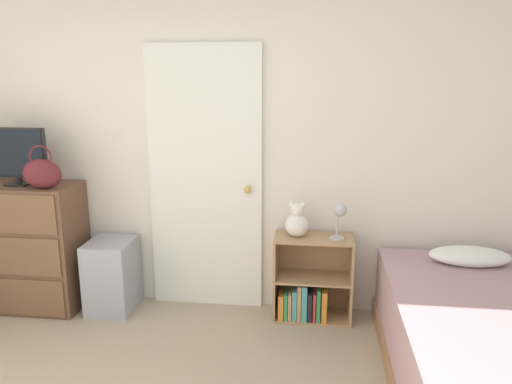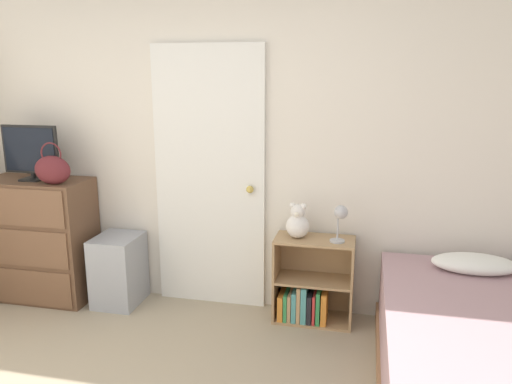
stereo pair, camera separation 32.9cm
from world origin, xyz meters
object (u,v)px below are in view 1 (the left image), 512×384
at_px(dresser, 27,246).
at_px(desk_lamp, 340,214).
at_px(bookshelf, 308,288).
at_px(bed, 499,352).
at_px(teddy_bear, 297,222).
at_px(handbag, 42,173).
at_px(storage_bin, 112,275).
at_px(tv, 16,155).

distance_m(dresser, desk_lamp, 2.40).
height_order(bookshelf, bed, bed).
height_order(teddy_bear, desk_lamp, desk_lamp).
height_order(handbag, teddy_bear, handbag).
xyz_separation_m(handbag, desk_lamp, (2.12, 0.14, -0.27)).
xyz_separation_m(handbag, storage_bin, (0.41, 0.13, -0.82)).
xyz_separation_m(storage_bin, bed, (2.59, -0.75, -0.01)).
bearing_deg(desk_lamp, dresser, -179.27).
bearing_deg(teddy_bear, handbag, -174.27).
bearing_deg(storage_bin, tv, -177.40).
xyz_separation_m(dresser, tv, (0.01, -0.01, 0.71)).
height_order(tv, desk_lamp, tv).
distance_m(handbag, teddy_bear, 1.86).
height_order(dresser, tv, tv).
xyz_separation_m(bookshelf, bed, (1.09, -0.80, 0.03)).
bearing_deg(bed, handbag, 168.34).
xyz_separation_m(dresser, bed, (3.26, -0.73, -0.22)).
height_order(storage_bin, teddy_bear, teddy_bear).
distance_m(handbag, desk_lamp, 2.14).
bearing_deg(tv, storage_bin, 2.60).
distance_m(desk_lamp, bed, 1.29).
distance_m(dresser, bed, 3.34).
bearing_deg(storage_bin, dresser, -178.05).
bearing_deg(tv, teddy_bear, 2.17).
relative_size(dresser, handbag, 3.09).
bearing_deg(desk_lamp, teddy_bear, 172.32).
xyz_separation_m(tv, desk_lamp, (2.37, 0.04, -0.38)).
relative_size(storage_bin, bed, 0.29).
bearing_deg(storage_bin, teddy_bear, 1.97).
distance_m(storage_bin, desk_lamp, 1.80).
relative_size(dresser, bed, 0.51).
bearing_deg(desk_lamp, storage_bin, -179.74).
distance_m(tv, desk_lamp, 2.40).
bearing_deg(teddy_bear, tv, -177.83).
xyz_separation_m(handbag, teddy_bear, (1.82, 0.18, -0.35)).
height_order(dresser, teddy_bear, dresser).
bearing_deg(tv, desk_lamp, 0.91).
bearing_deg(teddy_bear, storage_bin, -178.03).
xyz_separation_m(tv, storage_bin, (0.66, 0.03, -0.93)).
distance_m(dresser, handbag, 0.66).
xyz_separation_m(dresser, bookshelf, (2.17, 0.07, -0.25)).
relative_size(handbag, bed, 0.17).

